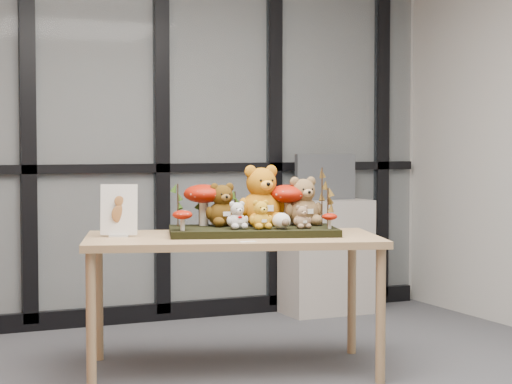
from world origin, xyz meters
name	(u,v)px	position (x,y,z in m)	size (l,w,h in m)	color
room_shell	(244,32)	(0.00, 0.00, 1.68)	(5.00, 5.00, 5.00)	#B5B2AB
glass_partition	(97,113)	(0.00, 2.47, 1.42)	(4.90, 0.06, 2.78)	#2D383F
display_table	(232,248)	(0.34, 0.96, 0.66)	(1.71, 1.20, 0.73)	tan
diorama_tray	(253,231)	(0.47, 0.98, 0.74)	(0.89, 0.45, 0.04)	black
bear_pooh_yellow	(261,192)	(0.56, 1.08, 0.95)	(0.28, 0.25, 0.37)	#BE6F10
bear_brown_medium	(222,202)	(0.35, 1.13, 0.89)	(0.20, 0.18, 0.26)	#4C300B
bear_tan_back	(303,199)	(0.78, 1.00, 0.91)	(0.23, 0.20, 0.30)	brown
bear_small_yellow	(261,213)	(0.47, 0.88, 0.85)	(0.13, 0.12, 0.17)	orange
bear_white_bow	(237,214)	(0.36, 0.93, 0.85)	(0.12, 0.11, 0.16)	silver
bear_beige_small	(302,216)	(0.69, 0.82, 0.83)	(0.10, 0.09, 0.14)	#88684A
plush_cream_hedgehog	(281,220)	(0.57, 0.83, 0.81)	(0.07, 0.07, 0.10)	white
mushroom_back_left	(204,203)	(0.27, 1.20, 0.89)	(0.23, 0.23, 0.25)	#931304
mushroom_back_right	(288,203)	(0.71, 1.04, 0.89)	(0.22, 0.22, 0.25)	#931304
mushroom_front_left	(182,219)	(0.07, 0.98, 0.82)	(0.10, 0.10, 0.12)	#931304
mushroom_front_right	(330,220)	(0.82, 0.75, 0.81)	(0.08, 0.08, 0.09)	#931304
sprig_green_far_left	(178,205)	(0.13, 1.21, 0.88)	(0.05, 0.05, 0.23)	#19380C
sprig_green_mid_left	(199,205)	(0.26, 1.22, 0.88)	(0.05, 0.05, 0.23)	#19380C
sprig_dry_far_right	(322,196)	(0.88, 0.95, 0.92)	(0.05, 0.05, 0.32)	brown
sprig_dry_mid_right	(328,207)	(0.85, 0.84, 0.87)	(0.05, 0.05, 0.21)	brown
sprig_green_centre	(235,208)	(0.45, 1.17, 0.86)	(0.05, 0.05, 0.19)	#19380C
sign_holder	(119,213)	(-0.22, 1.16, 0.85)	(0.19, 0.11, 0.28)	silver
label_card	(247,242)	(0.30, 0.65, 0.73)	(0.09, 0.03, 0.00)	white
cabinet	(326,257)	(1.61, 2.25, 0.41)	(0.61, 0.36, 0.81)	#AAA198
monitor	(325,177)	(1.61, 2.27, 0.98)	(0.46, 0.05, 0.33)	#4B4E52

